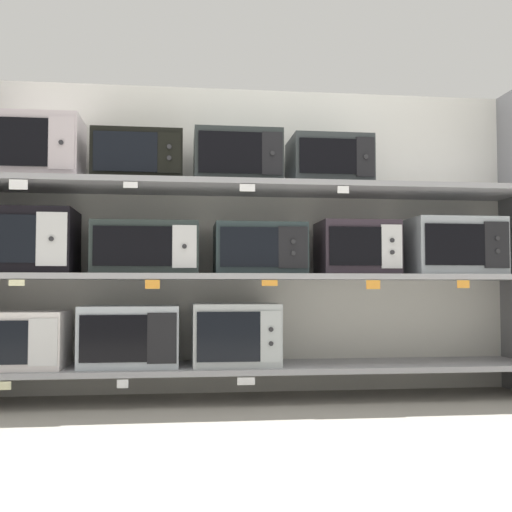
{
  "coord_description": "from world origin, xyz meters",
  "views": [
    {
      "loc": [
        -0.41,
        -3.41,
        0.6
      ],
      "look_at": [
        0.0,
        0.0,
        0.78
      ],
      "focal_mm": 43.86,
      "sensor_mm": 36.0,
      "label": 1
    }
  ],
  "objects_px": {
    "microwave_5": "(259,249)",
    "microwave_7": "(452,247)",
    "microwave_11": "(329,163)",
    "microwave_3": "(26,241)",
    "microwave_0": "(20,340)",
    "microwave_8": "(30,149)",
    "microwave_9": "(138,158)",
    "microwave_10": "(237,159)",
    "microwave_4": "(146,248)",
    "microwave_1": "(130,336)",
    "microwave_2": "(235,334)",
    "microwave_6": "(357,248)"
  },
  "relations": [
    {
      "from": "microwave_5",
      "to": "microwave_7",
      "type": "xyz_separation_m",
      "value": [
        1.11,
        0.0,
        0.02
      ]
    },
    {
      "from": "microwave_7",
      "to": "microwave_11",
      "type": "relative_size",
      "value": 1.16
    },
    {
      "from": "microwave_3",
      "to": "microwave_11",
      "type": "distance_m",
      "value": 1.7
    },
    {
      "from": "microwave_0",
      "to": "microwave_11",
      "type": "relative_size",
      "value": 1.07
    },
    {
      "from": "microwave_5",
      "to": "microwave_11",
      "type": "relative_size",
      "value": 1.13
    },
    {
      "from": "microwave_8",
      "to": "microwave_9",
      "type": "xyz_separation_m",
      "value": [
        0.57,
        -0.0,
        -0.04
      ]
    },
    {
      "from": "microwave_3",
      "to": "microwave_10",
      "type": "distance_m",
      "value": 1.21
    },
    {
      "from": "microwave_4",
      "to": "microwave_9",
      "type": "distance_m",
      "value": 0.49
    },
    {
      "from": "microwave_0",
      "to": "microwave_11",
      "type": "distance_m",
      "value": 1.92
    },
    {
      "from": "microwave_0",
      "to": "microwave_1",
      "type": "distance_m",
      "value": 0.57
    },
    {
      "from": "microwave_9",
      "to": "microwave_4",
      "type": "bearing_deg",
      "value": 0.2
    },
    {
      "from": "microwave_2",
      "to": "microwave_4",
      "type": "bearing_deg",
      "value": 179.98
    },
    {
      "from": "microwave_2",
      "to": "microwave_11",
      "type": "bearing_deg",
      "value": 0.03
    },
    {
      "from": "microwave_4",
      "to": "microwave_3",
      "type": "bearing_deg",
      "value": 179.99
    },
    {
      "from": "microwave_1",
      "to": "microwave_3",
      "type": "distance_m",
      "value": 0.74
    },
    {
      "from": "microwave_1",
      "to": "microwave_8",
      "type": "height_order",
      "value": "microwave_8"
    },
    {
      "from": "microwave_11",
      "to": "microwave_10",
      "type": "bearing_deg",
      "value": -179.97
    },
    {
      "from": "microwave_9",
      "to": "microwave_10",
      "type": "relative_size",
      "value": 1.01
    },
    {
      "from": "microwave_0",
      "to": "microwave_7",
      "type": "bearing_deg",
      "value": 0.0
    },
    {
      "from": "microwave_5",
      "to": "microwave_9",
      "type": "bearing_deg",
      "value": -179.99
    },
    {
      "from": "microwave_3",
      "to": "microwave_6",
      "type": "distance_m",
      "value": 1.79
    },
    {
      "from": "microwave_0",
      "to": "microwave_2",
      "type": "height_order",
      "value": "microwave_2"
    },
    {
      "from": "microwave_10",
      "to": "microwave_8",
      "type": "bearing_deg",
      "value": 179.99
    },
    {
      "from": "microwave_5",
      "to": "microwave_10",
      "type": "bearing_deg",
      "value": -179.97
    },
    {
      "from": "microwave_1",
      "to": "microwave_5",
      "type": "bearing_deg",
      "value": -0.01
    },
    {
      "from": "microwave_1",
      "to": "microwave_3",
      "type": "relative_size",
      "value": 1.02
    },
    {
      "from": "microwave_6",
      "to": "microwave_11",
      "type": "distance_m",
      "value": 0.5
    },
    {
      "from": "microwave_9",
      "to": "microwave_6",
      "type": "bearing_deg",
      "value": 0.01
    },
    {
      "from": "microwave_8",
      "to": "microwave_5",
      "type": "bearing_deg",
      "value": -0.0
    },
    {
      "from": "microwave_7",
      "to": "microwave_5",
      "type": "bearing_deg",
      "value": -179.99
    },
    {
      "from": "microwave_8",
      "to": "microwave_1",
      "type": "bearing_deg",
      "value": -0.0
    },
    {
      "from": "microwave_1",
      "to": "microwave_7",
      "type": "distance_m",
      "value": 1.87
    },
    {
      "from": "microwave_1",
      "to": "microwave_2",
      "type": "distance_m",
      "value": 0.56
    },
    {
      "from": "microwave_6",
      "to": "microwave_8",
      "type": "distance_m",
      "value": 1.85
    },
    {
      "from": "microwave_0",
      "to": "microwave_8",
      "type": "height_order",
      "value": "microwave_8"
    },
    {
      "from": "microwave_2",
      "to": "microwave_10",
      "type": "xyz_separation_m",
      "value": [
        0.01,
        0.0,
        0.96
      ]
    },
    {
      "from": "microwave_8",
      "to": "microwave_9",
      "type": "distance_m",
      "value": 0.57
    },
    {
      "from": "microwave_5",
      "to": "microwave_6",
      "type": "bearing_deg",
      "value": 0.02
    },
    {
      "from": "microwave_7",
      "to": "microwave_10",
      "type": "height_order",
      "value": "microwave_10"
    },
    {
      "from": "microwave_7",
      "to": "microwave_9",
      "type": "bearing_deg",
      "value": -179.99
    },
    {
      "from": "microwave_8",
      "to": "microwave_10",
      "type": "relative_size",
      "value": 1.13
    },
    {
      "from": "microwave_9",
      "to": "microwave_2",
      "type": "bearing_deg",
      "value": 0.0
    },
    {
      "from": "microwave_1",
      "to": "microwave_4",
      "type": "distance_m",
      "value": 0.48
    },
    {
      "from": "microwave_5",
      "to": "microwave_4",
      "type": "bearing_deg",
      "value": 180.0
    },
    {
      "from": "microwave_7",
      "to": "microwave_8",
      "type": "height_order",
      "value": "microwave_8"
    },
    {
      "from": "microwave_9",
      "to": "microwave_11",
      "type": "bearing_deg",
      "value": 0.02
    },
    {
      "from": "microwave_4",
      "to": "microwave_1",
      "type": "bearing_deg",
      "value": 179.96
    },
    {
      "from": "microwave_4",
      "to": "microwave_6",
      "type": "height_order",
      "value": "microwave_6"
    },
    {
      "from": "microwave_0",
      "to": "microwave_1",
      "type": "bearing_deg",
      "value": -0.0
    },
    {
      "from": "microwave_9",
      "to": "microwave_11",
      "type": "distance_m",
      "value": 1.05
    }
  ]
}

